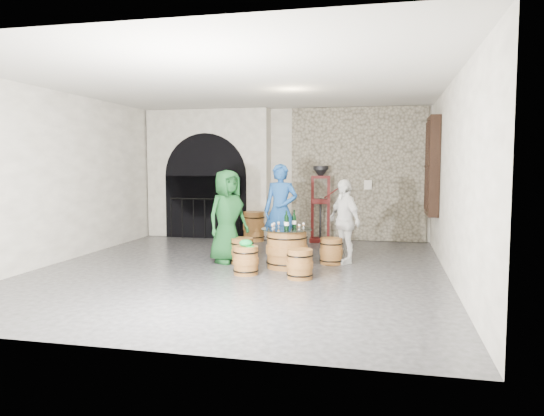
% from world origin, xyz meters
% --- Properties ---
extents(ground, '(8.00, 8.00, 0.00)m').
position_xyz_m(ground, '(0.00, 0.00, 0.00)').
color(ground, '#2A2A2C').
rests_on(ground, ground).
extents(wall_back, '(8.00, 0.00, 8.00)m').
position_xyz_m(wall_back, '(0.00, 4.00, 1.60)').
color(wall_back, silver).
rests_on(wall_back, ground).
extents(wall_front, '(8.00, 0.00, 8.00)m').
position_xyz_m(wall_front, '(0.00, -4.00, 1.60)').
color(wall_front, silver).
rests_on(wall_front, ground).
extents(wall_left, '(0.00, 8.00, 8.00)m').
position_xyz_m(wall_left, '(-3.50, 0.00, 1.60)').
color(wall_left, silver).
rests_on(wall_left, ground).
extents(wall_right, '(0.00, 8.00, 8.00)m').
position_xyz_m(wall_right, '(3.50, 0.00, 1.60)').
color(wall_right, silver).
rests_on(wall_right, ground).
extents(ceiling, '(8.00, 8.00, 0.00)m').
position_xyz_m(ceiling, '(0.00, 0.00, 3.20)').
color(ceiling, beige).
rests_on(ceiling, wall_back).
extents(stone_facing_panel, '(3.20, 0.12, 3.18)m').
position_xyz_m(stone_facing_panel, '(1.80, 3.94, 1.60)').
color(stone_facing_panel, '#9D947D').
rests_on(stone_facing_panel, ground).
extents(arched_opening, '(3.10, 0.60, 3.19)m').
position_xyz_m(arched_opening, '(-1.90, 3.74, 1.58)').
color(arched_opening, silver).
rests_on(arched_opening, ground).
extents(shuttered_window, '(0.23, 1.10, 2.00)m').
position_xyz_m(shuttered_window, '(3.38, 2.40, 1.80)').
color(shuttered_window, black).
rests_on(shuttered_window, wall_right).
extents(barrel_table, '(0.91, 0.91, 0.70)m').
position_xyz_m(barrel_table, '(0.77, 0.34, 0.35)').
color(barrel_table, '#8F5F29').
rests_on(barrel_table, ground).
extents(barrel_stool_left, '(0.44, 0.44, 0.48)m').
position_xyz_m(barrel_stool_left, '(-0.11, 0.52, 0.24)').
color(barrel_stool_left, '#8F5F29').
rests_on(barrel_stool_left, ground).
extents(barrel_stool_far, '(0.44, 0.44, 0.48)m').
position_xyz_m(barrel_stool_far, '(0.49, 1.19, 0.24)').
color(barrel_stool_far, '#8F5F29').
rests_on(barrel_stool_far, ground).
extents(barrel_stool_right, '(0.44, 0.44, 0.48)m').
position_xyz_m(barrel_stool_right, '(1.51, 0.86, 0.24)').
color(barrel_stool_right, '#8F5F29').
rests_on(barrel_stool_right, ground).
extents(barrel_stool_near_right, '(0.44, 0.44, 0.48)m').
position_xyz_m(barrel_stool_near_right, '(1.15, -0.49, 0.24)').
color(barrel_stool_near_right, '#8F5F29').
rests_on(barrel_stool_near_right, ground).
extents(barrel_stool_near_left, '(0.44, 0.44, 0.48)m').
position_xyz_m(barrel_stool_near_left, '(0.21, -0.37, 0.24)').
color(barrel_stool_near_left, '#8F5F29').
rests_on(barrel_stool_near_left, ground).
extents(green_cap, '(0.26, 0.22, 0.12)m').
position_xyz_m(green_cap, '(0.21, -0.37, 0.53)').
color(green_cap, '#0D9838').
rests_on(green_cap, barrel_stool_near_left).
extents(person_green, '(0.93, 1.01, 1.74)m').
position_xyz_m(person_green, '(-0.41, 0.58, 0.87)').
color(person_green, '#13451C').
rests_on(person_green, ground).
extents(person_blue, '(0.70, 0.48, 1.85)m').
position_xyz_m(person_blue, '(0.46, 1.31, 0.93)').
color(person_blue, navy).
rests_on(person_blue, ground).
extents(person_white, '(0.86, 0.96, 1.57)m').
position_xyz_m(person_white, '(1.72, 1.01, 0.78)').
color(person_white, white).
rests_on(person_white, ground).
extents(wine_bottle_left, '(0.08, 0.08, 0.32)m').
position_xyz_m(wine_bottle_left, '(0.76, 0.32, 0.83)').
color(wine_bottle_left, black).
rests_on(wine_bottle_left, barrel_table).
extents(wine_bottle_center, '(0.08, 0.08, 0.32)m').
position_xyz_m(wine_bottle_center, '(0.79, 0.21, 0.83)').
color(wine_bottle_center, black).
rests_on(wine_bottle_center, barrel_table).
extents(wine_bottle_right, '(0.08, 0.08, 0.32)m').
position_xyz_m(wine_bottle_right, '(0.88, 0.46, 0.83)').
color(wine_bottle_right, black).
rests_on(wine_bottle_right, barrel_table).
extents(tasting_glass_a, '(0.05, 0.05, 0.10)m').
position_xyz_m(tasting_glass_a, '(0.54, 0.21, 0.75)').
color(tasting_glass_a, '#C46726').
rests_on(tasting_glass_a, barrel_table).
extents(tasting_glass_b, '(0.05, 0.05, 0.10)m').
position_xyz_m(tasting_glass_b, '(1.05, 0.47, 0.75)').
color(tasting_glass_b, '#C46726').
rests_on(tasting_glass_b, barrel_table).
extents(tasting_glass_c, '(0.05, 0.05, 0.10)m').
position_xyz_m(tasting_glass_c, '(0.58, 0.52, 0.75)').
color(tasting_glass_c, '#C46726').
rests_on(tasting_glass_c, barrel_table).
extents(tasting_glass_d, '(0.05, 0.05, 0.10)m').
position_xyz_m(tasting_glass_d, '(0.88, 0.52, 0.75)').
color(tasting_glass_d, '#C46726').
rests_on(tasting_glass_d, barrel_table).
extents(tasting_glass_e, '(0.05, 0.05, 0.10)m').
position_xyz_m(tasting_glass_e, '(1.01, 0.23, 0.75)').
color(tasting_glass_e, '#C46726').
rests_on(tasting_glass_e, barrel_table).
extents(tasting_glass_f, '(0.05, 0.05, 0.10)m').
position_xyz_m(tasting_glass_f, '(0.53, 0.37, 0.75)').
color(tasting_glass_f, '#C46726').
rests_on(tasting_glass_f, barrel_table).
extents(side_barrel, '(0.53, 0.53, 0.71)m').
position_xyz_m(side_barrel, '(-0.61, 3.28, 0.35)').
color(side_barrel, '#8F5F29').
rests_on(side_barrel, ground).
extents(corking_press, '(0.76, 0.44, 1.80)m').
position_xyz_m(corking_press, '(0.97, 3.50, 1.05)').
color(corking_press, '#470F0B').
rests_on(corking_press, ground).
extents(control_box, '(0.18, 0.10, 0.22)m').
position_xyz_m(control_box, '(2.05, 3.86, 1.35)').
color(control_box, silver).
rests_on(control_box, wall_back).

